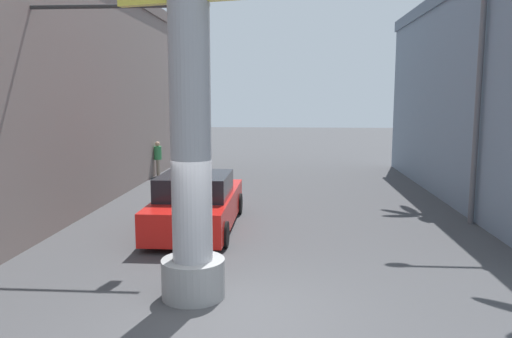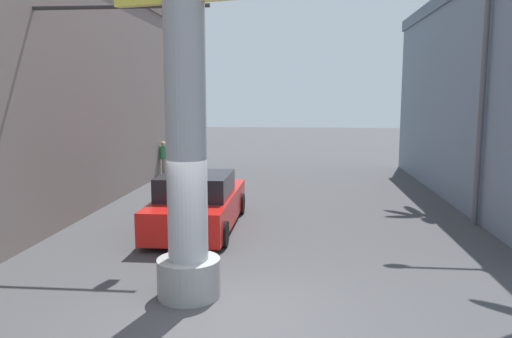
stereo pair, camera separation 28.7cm
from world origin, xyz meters
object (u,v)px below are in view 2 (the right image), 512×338
object	(u,v)px
traffic_light_mast	(72,76)
car_lead	(199,203)
street_lamp	(471,75)
palm_tree_mid_right	(441,46)
pedestrian_far_left	(164,156)

from	to	relation	value
traffic_light_mast	car_lead	size ratio (longest dim) A/B	1.15
street_lamp	palm_tree_mid_right	size ratio (longest dim) A/B	0.72
traffic_light_mast	pedestrian_far_left	world-z (taller)	traffic_light_mast
traffic_light_mast	car_lead	bearing A→B (deg)	25.48
pedestrian_far_left	palm_tree_mid_right	bearing A→B (deg)	-7.80
traffic_light_mast	palm_tree_mid_right	world-z (taller)	palm_tree_mid_right
traffic_light_mast	palm_tree_mid_right	xyz separation A→B (m)	(10.96, 8.68, 1.47)
street_lamp	palm_tree_mid_right	world-z (taller)	palm_tree_mid_right
street_lamp	traffic_light_mast	distance (m)	10.48
palm_tree_mid_right	pedestrian_far_left	world-z (taller)	palm_tree_mid_right
car_lead	pedestrian_far_left	xyz separation A→B (m)	(-3.49, 8.94, 0.23)
palm_tree_mid_right	pedestrian_far_left	xyz separation A→B (m)	(-11.65, 1.60, -4.63)
street_lamp	traffic_light_mast	world-z (taller)	street_lamp
car_lead	palm_tree_mid_right	bearing A→B (deg)	41.99
street_lamp	pedestrian_far_left	xyz separation A→B (m)	(-10.87, 7.79, -3.25)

